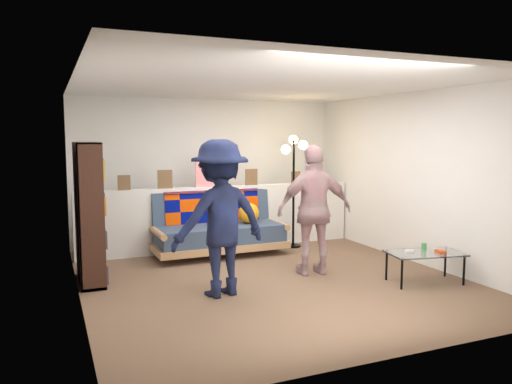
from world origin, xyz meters
TOP-DOWN VIEW (x-y plane):
  - ground at (0.00, 0.00)m, footprint 5.00×5.00m
  - room_shell at (0.00, 0.47)m, footprint 4.60×5.05m
  - half_wall_ledge at (0.00, 1.80)m, footprint 4.45×0.15m
  - ledge_decor at (-0.23, 1.78)m, footprint 2.97×0.02m
  - futon_sofa at (-0.16, 1.48)m, footprint 1.99×0.99m
  - bookshelf at (-2.08, 0.68)m, footprint 0.28×0.85m
  - coffee_table at (1.68, -0.93)m, footprint 0.98×0.66m
  - floor_lamp at (1.12, 1.50)m, footprint 0.38×0.33m
  - person_left at (-0.78, -0.40)m, footprint 1.23×0.84m
  - person_right at (0.62, -0.06)m, footprint 1.03×0.56m

SIDE VIEW (x-z plane):
  - ground at x=0.00m, z-range 0.00..0.00m
  - coffee_table at x=1.68m, z-range 0.12..0.58m
  - futon_sofa at x=-0.16m, z-range -0.03..0.82m
  - half_wall_ledge at x=0.00m, z-range 0.00..1.00m
  - bookshelf at x=-2.08m, z-range -0.06..1.65m
  - person_right at x=0.62m, z-range 0.00..1.67m
  - person_left at x=-0.78m, z-range 0.00..1.75m
  - ledge_decor at x=-0.23m, z-range 0.95..1.40m
  - floor_lamp at x=1.12m, z-range 0.38..2.17m
  - room_shell at x=0.00m, z-range 0.45..2.90m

